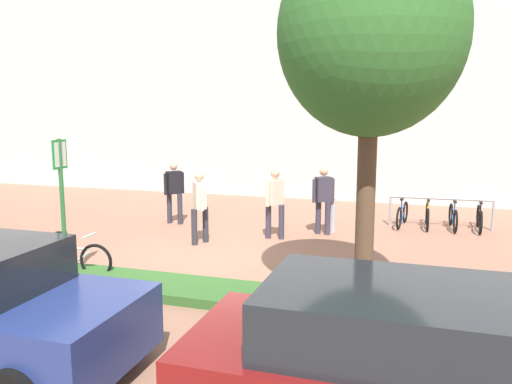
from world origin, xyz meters
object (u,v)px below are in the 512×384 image
object	(u,v)px
person_suited_navy	(174,189)
bollard_steel	(332,215)
tree_sidewalk	(371,35)
person_casual_tan	(200,203)
bike_at_sign	(72,258)
parking_sign_post	(62,190)
car_maroon_wagon	(412,373)
person_shirt_white	(275,199)
person_suited_dark	(323,196)
bike_rack_cluster	(440,215)

from	to	relation	value
person_suited_navy	bollard_steel	bearing A→B (deg)	3.43
tree_sidewalk	bollard_steel	bearing A→B (deg)	103.88
person_casual_tan	bike_at_sign	bearing A→B (deg)	-114.20
parking_sign_post	person_casual_tan	world-z (taller)	parking_sign_post
tree_sidewalk	car_maroon_wagon	distance (m)	4.64
person_shirt_white	tree_sidewalk	bearing A→B (deg)	-58.78
bike_at_sign	person_casual_tan	bearing A→B (deg)	65.80
bollard_steel	car_maroon_wagon	xyz separation A→B (m)	(2.04, -8.32, 0.31)
person_suited_navy	person_casual_tan	xyz separation A→B (m)	(1.55, -1.78, 0.00)
car_maroon_wagon	tree_sidewalk	bearing A→B (deg)	103.59
person_suited_dark	person_suited_navy	distance (m)	4.15
parking_sign_post	bollard_steel	xyz separation A→B (m)	(4.09, 5.25, -1.25)
bollard_steel	tree_sidewalk	bearing A→B (deg)	-76.12
person_suited_dark	person_shirt_white	size ratio (longest dim) A/B	1.00
tree_sidewalk	bollard_steel	world-z (taller)	tree_sidewalk
bike_rack_cluster	person_casual_tan	size ratio (longest dim) A/B	1.55
bike_rack_cluster	tree_sidewalk	bearing A→B (deg)	-101.78
person_suited_dark	person_suited_navy	bearing A→B (deg)	-179.95
tree_sidewalk	bollard_steel	xyz separation A→B (m)	(-1.30, 5.26, -3.71)
bike_at_sign	bike_rack_cluster	world-z (taller)	bike_at_sign
bollard_steel	bike_rack_cluster	bearing A→B (deg)	26.91
bollard_steel	person_suited_dark	distance (m)	0.62
person_suited_dark	person_casual_tan	xyz separation A→B (m)	(-2.61, -1.79, 0.00)
bike_at_sign	person_casual_tan	xyz separation A→B (m)	(1.34, 2.97, 0.63)
bike_rack_cluster	car_maroon_wagon	size ratio (longest dim) A/B	0.62
bike_at_sign	person_casual_tan	size ratio (longest dim) A/B	0.98
person_suited_navy	person_casual_tan	size ratio (longest dim) A/B	1.00
bike_rack_cluster	person_suited_dark	world-z (taller)	person_suited_dark
parking_sign_post	person_suited_dark	xyz separation A→B (m)	(3.89, 4.99, -0.72)
bike_at_sign	person_suited_navy	size ratio (longest dim) A/B	0.98
parking_sign_post	person_casual_tan	distance (m)	3.53
bollard_steel	person_suited_dark	xyz separation A→B (m)	(-0.20, -0.26, 0.53)
parking_sign_post	car_maroon_wagon	bearing A→B (deg)	-26.64
parking_sign_post	bollard_steel	size ratio (longest dim) A/B	2.91
bike_at_sign	person_casual_tan	world-z (taller)	person_casual_tan
person_suited_dark	person_casual_tan	world-z (taller)	same
tree_sidewalk	parking_sign_post	world-z (taller)	tree_sidewalk
tree_sidewalk	person_suited_dark	bearing A→B (deg)	106.68
person_suited_dark	car_maroon_wagon	distance (m)	8.37
person_casual_tan	bollard_steel	bearing A→B (deg)	36.06
bike_at_sign	bike_rack_cluster	size ratio (longest dim) A/B	0.63
tree_sidewalk	person_shirt_white	world-z (taller)	tree_sidewalk
parking_sign_post	bike_at_sign	bearing A→B (deg)	103.59
bike_at_sign	bollard_steel	xyz separation A→B (m)	(4.14, 5.02, 0.10)
person_suited_dark	car_maroon_wagon	bearing A→B (deg)	-74.49
bollard_steel	person_suited_navy	xyz separation A→B (m)	(-4.35, -0.26, 0.53)
person_suited_navy	car_maroon_wagon	bearing A→B (deg)	-51.59
person_suited_navy	person_casual_tan	distance (m)	2.36
tree_sidewalk	bike_at_sign	world-z (taller)	tree_sidewalk
bike_rack_cluster	person_casual_tan	bearing A→B (deg)	-148.18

